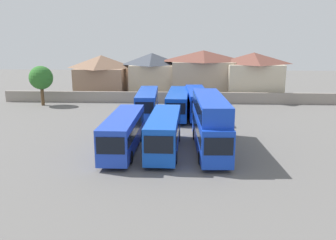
{
  "coord_description": "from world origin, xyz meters",
  "views": [
    {
      "loc": [
        1.75,
        -30.57,
        9.97
      ],
      "look_at": [
        0.0,
        3.0,
        2.19
      ],
      "focal_mm": 36.97,
      "sensor_mm": 36.0,
      "label": 1
    }
  ],
  "objects_px": {
    "house_terrace_right": "(203,74)",
    "house_terrace_far_right": "(253,75)",
    "bus_3": "(210,121)",
    "tree_left_of_lot": "(41,78)",
    "bus_4": "(147,102)",
    "house_terrace_centre": "(152,75)",
    "bus_1": "(123,131)",
    "bus_2": "(164,131)",
    "bus_6": "(197,101)",
    "house_terrace_left": "(102,75)",
    "bus_5": "(178,102)"
  },
  "relations": [
    {
      "from": "bus_4",
      "to": "house_terrace_centre",
      "type": "relative_size",
      "value": 1.41
    },
    {
      "from": "bus_3",
      "to": "house_terrace_far_right",
      "type": "bearing_deg",
      "value": 160.15
    },
    {
      "from": "house_terrace_centre",
      "to": "tree_left_of_lot",
      "type": "distance_m",
      "value": 18.85
    },
    {
      "from": "bus_6",
      "to": "house_terrace_centre",
      "type": "relative_size",
      "value": 1.44
    },
    {
      "from": "bus_4",
      "to": "house_terrace_right",
      "type": "xyz_separation_m",
      "value": [
        8.05,
        15.99,
        2.26
      ]
    },
    {
      "from": "bus_1",
      "to": "house_terrace_far_right",
      "type": "distance_m",
      "value": 34.79
    },
    {
      "from": "house_terrace_centre",
      "to": "bus_6",
      "type": "bearing_deg",
      "value": -65.13
    },
    {
      "from": "bus_4",
      "to": "bus_6",
      "type": "height_order",
      "value": "bus_6"
    },
    {
      "from": "bus_2",
      "to": "bus_4",
      "type": "bearing_deg",
      "value": -166.82
    },
    {
      "from": "house_terrace_left",
      "to": "house_terrace_right",
      "type": "bearing_deg",
      "value": -2.72
    },
    {
      "from": "house_terrace_left",
      "to": "house_terrace_far_right",
      "type": "xyz_separation_m",
      "value": [
        26.71,
        -1.46,
        0.28
      ]
    },
    {
      "from": "house_terrace_centre",
      "to": "house_terrace_right",
      "type": "xyz_separation_m",
      "value": [
        9.03,
        -0.72,
        0.24
      ]
    },
    {
      "from": "bus_2",
      "to": "house_terrace_right",
      "type": "relative_size",
      "value": 0.96
    },
    {
      "from": "bus_2",
      "to": "bus_3",
      "type": "relative_size",
      "value": 0.89
    },
    {
      "from": "bus_3",
      "to": "house_terrace_centre",
      "type": "xyz_separation_m",
      "value": [
        -8.3,
        30.91,
        1.15
      ]
    },
    {
      "from": "bus_1",
      "to": "tree_left_of_lot",
      "type": "distance_m",
      "value": 27.66
    },
    {
      "from": "bus_3",
      "to": "house_terrace_left",
      "type": "xyz_separation_m",
      "value": [
        -17.43,
        31.05,
        0.94
      ]
    },
    {
      "from": "bus_2",
      "to": "house_terrace_right",
      "type": "distance_m",
      "value": 31.24
    },
    {
      "from": "bus_4",
      "to": "bus_1",
      "type": "bearing_deg",
      "value": -4.98
    },
    {
      "from": "bus_5",
      "to": "house_terrace_right",
      "type": "height_order",
      "value": "house_terrace_right"
    },
    {
      "from": "tree_left_of_lot",
      "to": "bus_4",
      "type": "bearing_deg",
      "value": -22.55
    },
    {
      "from": "bus_4",
      "to": "house_terrace_right",
      "type": "bearing_deg",
      "value": 150.48
    },
    {
      "from": "bus_3",
      "to": "house_terrace_centre",
      "type": "bearing_deg",
      "value": -167.4
    },
    {
      "from": "house_terrace_right",
      "to": "tree_left_of_lot",
      "type": "bearing_deg",
      "value": -160.74
    },
    {
      "from": "tree_left_of_lot",
      "to": "bus_5",
      "type": "bearing_deg",
      "value": -17.71
    },
    {
      "from": "house_terrace_left",
      "to": "house_terrace_centre",
      "type": "distance_m",
      "value": 9.13
    },
    {
      "from": "bus_1",
      "to": "house_terrace_centre",
      "type": "height_order",
      "value": "house_terrace_centre"
    },
    {
      "from": "bus_4",
      "to": "house_terrace_far_right",
      "type": "xyz_separation_m",
      "value": [
        16.61,
        15.39,
        2.09
      ]
    },
    {
      "from": "bus_4",
      "to": "house_terrace_right",
      "type": "relative_size",
      "value": 1.01
    },
    {
      "from": "bus_1",
      "to": "bus_3",
      "type": "bearing_deg",
      "value": 94.21
    },
    {
      "from": "bus_2",
      "to": "bus_5",
      "type": "xyz_separation_m",
      "value": [
        0.9,
        15.14,
        -0.05
      ]
    },
    {
      "from": "bus_4",
      "to": "bus_2",
      "type": "bearing_deg",
      "value": 9.31
    },
    {
      "from": "house_terrace_centre",
      "to": "house_terrace_left",
      "type": "bearing_deg",
      "value": 179.11
    },
    {
      "from": "house_terrace_left",
      "to": "house_terrace_centre",
      "type": "relative_size",
      "value": 1.13
    },
    {
      "from": "bus_2",
      "to": "bus_5",
      "type": "relative_size",
      "value": 0.89
    },
    {
      "from": "house_terrace_right",
      "to": "bus_6",
      "type": "bearing_deg",
      "value": -95.54
    },
    {
      "from": "bus_2",
      "to": "house_terrace_left",
      "type": "distance_m",
      "value": 34.35
    },
    {
      "from": "bus_3",
      "to": "bus_5",
      "type": "xyz_separation_m",
      "value": [
        -3.26,
        14.56,
        -0.92
      ]
    },
    {
      "from": "bus_6",
      "to": "house_terrace_left",
      "type": "xyz_separation_m",
      "value": [
        -16.65,
        16.37,
        1.73
      ]
    },
    {
      "from": "bus_3",
      "to": "tree_left_of_lot",
      "type": "height_order",
      "value": "tree_left_of_lot"
    },
    {
      "from": "bus_5",
      "to": "tree_left_of_lot",
      "type": "xyz_separation_m",
      "value": [
        -21.29,
        6.8,
        2.39
      ]
    },
    {
      "from": "bus_1",
      "to": "house_terrace_right",
      "type": "height_order",
      "value": "house_terrace_right"
    },
    {
      "from": "bus_2",
      "to": "bus_3",
      "type": "bearing_deg",
      "value": 99.03
    },
    {
      "from": "bus_6",
      "to": "bus_2",
      "type": "bearing_deg",
      "value": -15.49
    },
    {
      "from": "bus_3",
      "to": "house_terrace_far_right",
      "type": "relative_size",
      "value": 1.26
    },
    {
      "from": "house_terrace_right",
      "to": "tree_left_of_lot",
      "type": "distance_m",
      "value": 26.78
    },
    {
      "from": "house_terrace_far_right",
      "to": "tree_left_of_lot",
      "type": "bearing_deg",
      "value": -166.32
    },
    {
      "from": "bus_4",
      "to": "tree_left_of_lot",
      "type": "distance_m",
      "value": 18.8
    },
    {
      "from": "house_terrace_right",
      "to": "house_terrace_far_right",
      "type": "xyz_separation_m",
      "value": [
        8.56,
        -0.6,
        -0.17
      ]
    },
    {
      "from": "bus_6",
      "to": "house_terrace_centre",
      "type": "distance_m",
      "value": 18.0
    }
  ]
}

